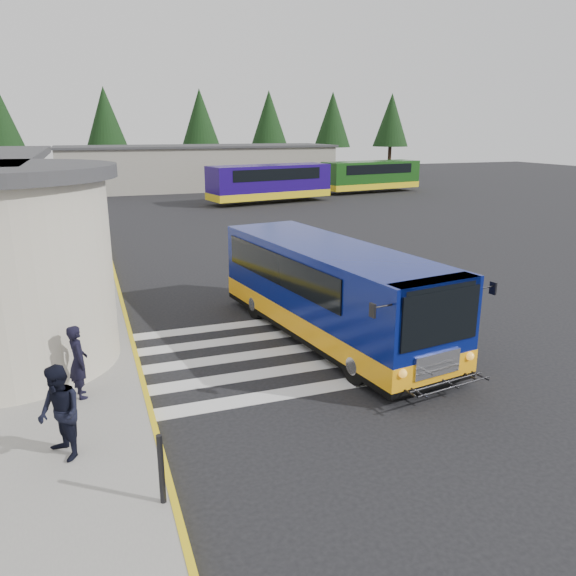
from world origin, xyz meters
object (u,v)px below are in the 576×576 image
object	(u,v)px
transit_bus	(330,295)
pedestrian_a	(78,362)
far_bus_b	(371,175)
far_bus_a	(269,182)
bollard	(161,469)
pedestrian_b	(60,413)

from	to	relation	value
transit_bus	pedestrian_a	xyz separation A→B (m)	(-6.67, -1.81, -0.31)
transit_bus	far_bus_b	distance (m)	38.59
pedestrian_a	far_bus_b	bearing A→B (deg)	-46.54
far_bus_a	transit_bus	bearing A→B (deg)	154.13
transit_bus	far_bus_a	world-z (taller)	far_bus_a
far_bus_b	bollard	bearing A→B (deg)	138.78
pedestrian_a	bollard	bearing A→B (deg)	-175.06
pedestrian_a	far_bus_b	distance (m)	43.75
pedestrian_a	far_bus_a	distance (m)	34.46
transit_bus	bollard	distance (m)	8.20
far_bus_a	far_bus_b	distance (m)	11.99
far_bus_a	far_bus_b	size ratio (longest dim) A/B	1.05
pedestrian_a	bollard	xyz separation A→B (m)	(1.16, -4.24, -0.23)
far_bus_b	transit_bus	bearing A→B (deg)	140.97
far_bus_a	far_bus_b	xyz separation A→B (m)	(11.27, 4.08, -0.08)
bollard	far_bus_b	distance (m)	46.62
pedestrian_a	pedestrian_b	world-z (taller)	pedestrian_b
pedestrian_a	far_bus_a	bearing A→B (deg)	-35.34
transit_bus	pedestrian_a	size ratio (longest dim) A/B	5.95
transit_bus	far_bus_b	size ratio (longest dim) A/B	0.98
transit_bus	far_bus_b	bearing A→B (deg)	51.59
pedestrian_b	bollard	xyz separation A→B (m)	(1.47, -1.85, -0.28)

